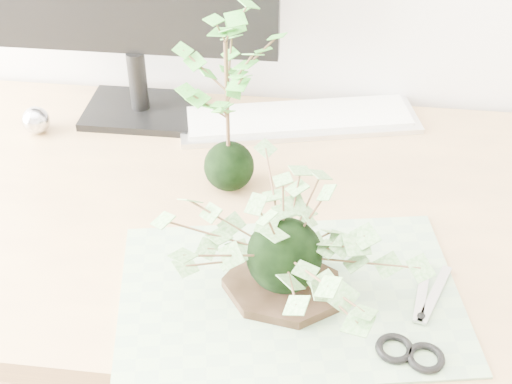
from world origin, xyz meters
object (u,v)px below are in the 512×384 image
Objects in this scene: desk at (297,251)px; keyboard at (299,119)px; maple_kokedama at (226,54)px; ivy_kokedama at (285,228)px.

keyboard reaches higher than desk.
maple_kokedama is 0.74× the size of keyboard.
ivy_kokedama is at bearing -102.09° from keyboard.
desk is at bearing 87.53° from ivy_kokedama.
desk is 0.35m from maple_kokedama.
desk is 4.37× the size of ivy_kokedama.
ivy_kokedama reaches higher than keyboard.
ivy_kokedama is 0.46m from keyboard.
ivy_kokedama reaches higher than desk.
maple_kokedama is at bearing -128.53° from keyboard.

